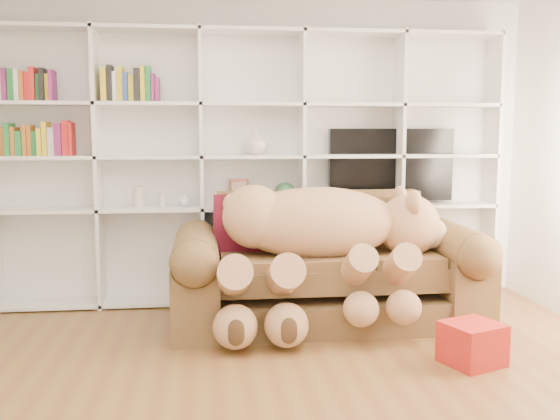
{
  "coord_description": "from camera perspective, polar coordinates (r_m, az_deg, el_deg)",
  "views": [
    {
      "loc": [
        -0.4,
        -3.17,
        1.51
      ],
      "look_at": [
        0.17,
        1.63,
        0.91
      ],
      "focal_mm": 40.0,
      "sensor_mm": 36.0,
      "label": 1
    }
  ],
  "objects": [
    {
      "name": "figurine_tall",
      "position": [
        5.53,
        -12.75,
        1.18
      ],
      "size": [
        0.11,
        0.11,
        0.18
      ],
      "primitive_type": "cylinder",
      "rotation": [
        0.0,
        0.0,
        -0.22
      ],
      "color": "beige",
      "rests_on": "bookshelf"
    },
    {
      "name": "floor",
      "position": [
        3.53,
        0.43,
        -18.17
      ],
      "size": [
        5.0,
        5.0,
        0.0
      ],
      "primitive_type": "plane",
      "color": "brown",
      "rests_on": "ground"
    },
    {
      "name": "snow_globe",
      "position": [
        5.51,
        -8.7,
        0.9
      ],
      "size": [
        0.1,
        0.1,
        0.1
      ],
      "primitive_type": "sphere",
      "color": "silver",
      "rests_on": "bookshelf"
    },
    {
      "name": "figurine_short",
      "position": [
        5.52,
        -10.69,
        0.88
      ],
      "size": [
        0.07,
        0.07,
        0.11
      ],
      "primitive_type": "cylinder",
      "rotation": [
        0.0,
        0.0,
        -0.0
      ],
      "color": "beige",
      "rests_on": "bookshelf"
    },
    {
      "name": "wall_front",
      "position": [
        0.8,
        23.67,
        -5.03
      ],
      "size": [
        5.0,
        0.02,
        2.7
      ],
      "primitive_type": "cube",
      "color": "white",
      "rests_on": "floor"
    },
    {
      "name": "wall_back",
      "position": [
        5.69,
        -2.71,
        5.5
      ],
      "size": [
        5.0,
        0.02,
        2.7
      ],
      "primitive_type": "cube",
      "color": "white",
      "rests_on": "floor"
    },
    {
      "name": "throw_pillow",
      "position": [
        5.04,
        -3.29,
        -1.44
      ],
      "size": [
        0.51,
        0.32,
        0.51
      ],
      "primitive_type": "cube",
      "rotation": [
        -0.24,
        0.0,
        -0.11
      ],
      "color": "#530E21",
      "rests_on": "sofa"
    },
    {
      "name": "gift_box",
      "position": [
        4.35,
        17.18,
        -11.59
      ],
      "size": [
        0.44,
        0.42,
        0.28
      ],
      "primitive_type": "cube",
      "rotation": [
        0.0,
        0.0,
        0.37
      ],
      "color": "#B12017",
      "rests_on": "floor"
    },
    {
      "name": "green_vase",
      "position": [
        5.54,
        0.47,
        1.49
      ],
      "size": [
        0.2,
        0.2,
        0.2
      ],
      "primitive_type": "sphere",
      "color": "#31603F",
      "rests_on": "bookshelf"
    },
    {
      "name": "teddy_bear",
      "position": [
        4.75,
        3.76,
        -2.55
      ],
      "size": [
        1.87,
        1.01,
        1.09
      ],
      "rotation": [
        0.0,
        0.0,
        -0.02
      ],
      "color": "tan",
      "rests_on": "sofa"
    },
    {
      "name": "picture_frame",
      "position": [
        5.51,
        -3.79,
        1.67
      ],
      "size": [
        0.18,
        0.08,
        0.22
      ],
      "primitive_type": "cube",
      "rotation": [
        0.0,
        0.0,
        0.3
      ],
      "color": "brown",
      "rests_on": "bookshelf"
    },
    {
      "name": "tv",
      "position": [
        5.78,
        10.09,
        3.94
      ],
      "size": [
        1.15,
        0.18,
        0.68
      ],
      "color": "black",
      "rests_on": "bookshelf"
    },
    {
      "name": "shelf_vase",
      "position": [
        5.49,
        -2.26,
        6.2
      ],
      "size": [
        0.25,
        0.25,
        0.21
      ],
      "primitive_type": "imported",
      "rotation": [
        0.0,
        0.0,
        0.22
      ],
      "color": "beige",
      "rests_on": "bookshelf"
    },
    {
      "name": "bookshelf",
      "position": [
        5.54,
        -5.09,
        4.98
      ],
      "size": [
        4.43,
        0.35,
        2.4
      ],
      "color": "white",
      "rests_on": "floor"
    },
    {
      "name": "sofa",
      "position": [
        5.02,
        4.25,
        -5.87
      ],
      "size": [
        2.42,
        1.04,
        1.02
      ],
      "color": "brown",
      "rests_on": "floor"
    }
  ]
}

